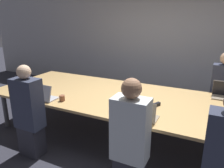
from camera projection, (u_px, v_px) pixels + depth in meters
ground_plane at (129, 137)px, 3.75m from camera, size 24.00×24.00×0.00m
curtain_wall at (166, 41)px, 5.40m from camera, size 12.00×0.06×2.80m
conference_table at (130, 100)px, 3.55m from camera, size 4.73×1.68×0.72m
laptop_near_midright at (143, 114)px, 2.75m from camera, size 0.35×0.25×0.26m
person_near_midright at (130, 141)px, 2.39m from camera, size 0.40×0.24×1.39m
cup_near_midright at (126, 110)px, 2.94m from camera, size 0.08×0.08×0.09m
laptop_near_left at (45, 96)px, 3.41m from camera, size 0.31×0.25×0.25m
person_near_left at (29, 114)px, 3.10m from camera, size 0.40×0.24×1.36m
cup_near_left at (62, 98)px, 3.38m from camera, size 0.09×0.09×0.09m
bottle_near_left at (40, 89)px, 3.61m from camera, size 0.06×0.06×0.24m
laptop_far_right at (224, 93)px, 3.51m from camera, size 0.35×0.26×0.26m
person_far_right at (222, 91)px, 3.95m from camera, size 0.40×0.24×1.39m
stapler at (156, 105)px, 3.18m from camera, size 0.11×0.15×0.05m
notebook at (131, 99)px, 3.44m from camera, size 0.26×0.21×0.02m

